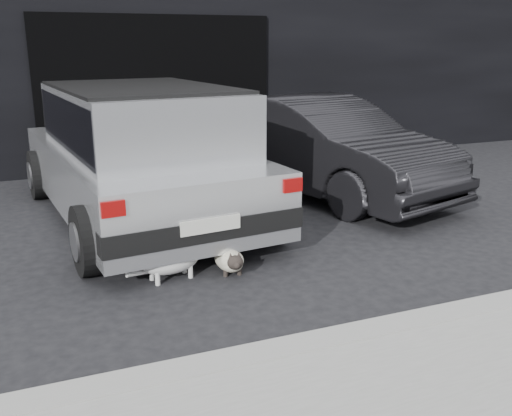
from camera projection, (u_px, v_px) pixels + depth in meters
name	position (u px, v px, depth m)	size (l,w,h in m)	color
ground	(154.00, 248.00, 6.18)	(80.00, 80.00, 0.00)	black
building_facade	(132.00, 24.00, 11.18)	(34.00, 4.00, 5.00)	black
garage_opening	(158.00, 94.00, 9.73)	(4.00, 0.10, 2.60)	black
curb	(363.00, 336.00, 4.21)	(18.00, 0.25, 0.12)	gray
silver_hatchback	(139.00, 148.00, 6.96)	(2.61, 4.70, 1.67)	silver
second_car	(320.00, 146.00, 8.28)	(1.49, 4.26, 1.40)	black
cat_siamese	(230.00, 259.00, 5.53)	(0.33, 0.81, 0.28)	beige
cat_white	(175.00, 259.00, 5.35)	(0.82, 0.37, 0.39)	silver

